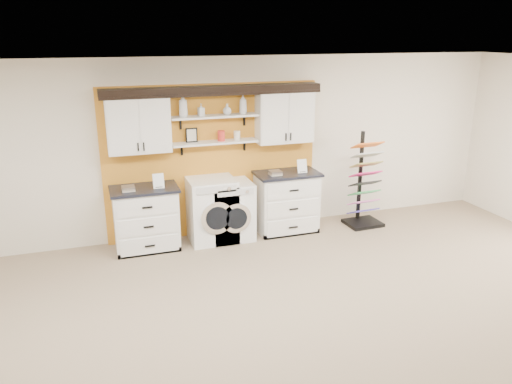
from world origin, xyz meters
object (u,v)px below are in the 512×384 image
object	(u,v)px
washer	(212,210)
dryer	(230,210)
base_cabinet_right	(286,202)
sample_rack	(364,196)
base_cabinet_left	(146,218)

from	to	relation	value
washer	dryer	bearing A→B (deg)	0.00
base_cabinet_right	sample_rack	bearing A→B (deg)	-6.76
base_cabinet_left	dryer	world-z (taller)	base_cabinet_left
base_cabinet_left	dryer	distance (m)	1.31
dryer	sample_rack	bearing A→B (deg)	-3.88
base_cabinet_left	washer	bearing A→B (deg)	-0.19
base_cabinet_right	sample_rack	world-z (taller)	sample_rack
washer	dryer	distance (m)	0.30
base_cabinet_left	base_cabinet_right	size ratio (longest dim) A/B	0.97
sample_rack	dryer	bearing A→B (deg)	173.80
base_cabinet_right	dryer	world-z (taller)	base_cabinet_right
base_cabinet_left	sample_rack	world-z (taller)	sample_rack
washer	sample_rack	xyz separation A→B (m)	(2.58, -0.16, 0.01)
washer	dryer	xyz separation A→B (m)	(0.30, 0.00, -0.04)
base_cabinet_right	sample_rack	xyz separation A→B (m)	(1.34, -0.16, 0.01)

